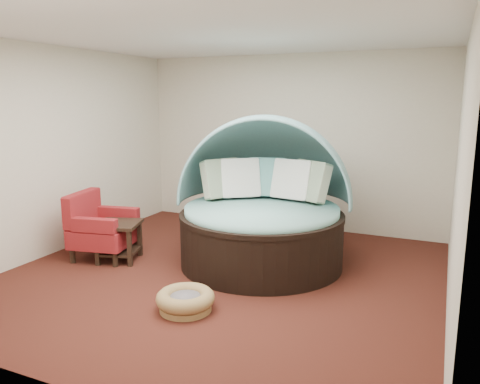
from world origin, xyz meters
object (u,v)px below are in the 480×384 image
at_px(red_armchair, 100,228).
at_px(canopy_daybed, 263,195).
at_px(pet_basket, 185,300).
at_px(side_table, 119,236).

bearing_deg(red_armchair, canopy_daybed, 8.75).
xyz_separation_m(pet_basket, red_armchair, (-1.87, 0.95, 0.30)).
height_order(canopy_daybed, pet_basket, canopy_daybed).
relative_size(canopy_daybed, pet_basket, 4.26).
xyz_separation_m(canopy_daybed, pet_basket, (-0.17, -1.69, -0.78)).
relative_size(red_armchair, side_table, 1.31).
height_order(pet_basket, side_table, side_table).
bearing_deg(pet_basket, red_armchair, 153.17).
height_order(canopy_daybed, red_armchair, canopy_daybed).
bearing_deg(pet_basket, side_table, 149.00).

